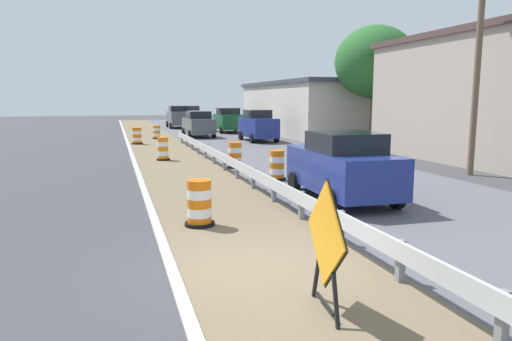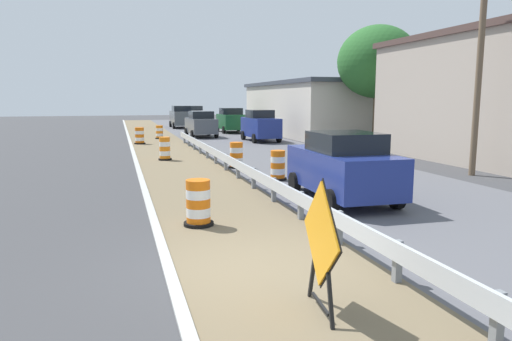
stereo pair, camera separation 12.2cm
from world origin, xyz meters
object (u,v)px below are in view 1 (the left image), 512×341
object	(u,v)px
traffic_barrel_mid	(235,156)
traffic_barrel_far	(163,150)
warning_sign_diamond	(326,240)
car_lead_near_lane	(178,117)
traffic_barrel_farther	(137,137)
traffic_barrel_nearest	(199,205)
car_mid_far_lane	(192,114)
car_lead_far_lane	(342,166)
car_trailing_near_lane	(228,120)
car_distant_a	(258,126)
car_trailing_far_lane	(198,124)
utility_pole_near	(478,64)
traffic_barrel_farthest	(157,133)
traffic_barrel_close	(277,167)

from	to	relation	value
traffic_barrel_mid	traffic_barrel_far	bearing A→B (deg)	127.62
warning_sign_diamond	car_lead_near_lane	world-z (taller)	car_lead_near_lane
traffic_barrel_farther	car_lead_near_lane	xyz separation A→B (m)	(4.96, 16.87, 0.63)
traffic_barrel_nearest	car_mid_far_lane	xyz separation A→B (m)	(7.52, 47.20, 0.56)
traffic_barrel_nearest	car_lead_far_lane	distance (m)	4.80
warning_sign_diamond	car_trailing_near_lane	distance (m)	35.56
warning_sign_diamond	traffic_barrel_mid	bearing A→B (deg)	-93.06
traffic_barrel_far	car_distant_a	size ratio (longest dim) A/B	0.27
car_trailing_far_lane	car_lead_near_lane	bearing A→B (deg)	-2.15
traffic_barrel_mid	car_lead_near_lane	xyz separation A→B (m)	(1.45, 29.15, 0.62)
traffic_barrel_far	car_mid_far_lane	bearing A→B (deg)	78.50
traffic_barrel_far	car_trailing_near_lane	size ratio (longest dim) A/B	0.26
car_lead_near_lane	car_trailing_far_lane	world-z (taller)	car_lead_near_lane
car_mid_far_lane	utility_pole_near	bearing A→B (deg)	3.48
traffic_barrel_mid	traffic_barrel_farthest	distance (m)	16.19
traffic_barrel_farthest	utility_pole_near	bearing A→B (deg)	-63.60
warning_sign_diamond	car_lead_far_lane	distance (m)	7.48
traffic_barrel_farther	car_trailing_far_lane	distance (m)	6.73
traffic_barrel_nearest	traffic_barrel_farther	size ratio (longest dim) A/B	0.99
warning_sign_diamond	traffic_barrel_mid	distance (m)	13.88
traffic_barrel_close	car_mid_far_lane	world-z (taller)	car_mid_far_lane
traffic_barrel_far	traffic_barrel_mid	bearing A→B (deg)	-52.38
warning_sign_diamond	traffic_barrel_nearest	bearing A→B (deg)	-73.83
traffic_barrel_mid	traffic_barrel_farthest	size ratio (longest dim) A/B	1.12
car_distant_a	car_trailing_near_lane	bearing A→B (deg)	178.91
traffic_barrel_mid	car_distant_a	distance (m)	13.01
traffic_barrel_far	warning_sign_diamond	bearing A→B (deg)	-88.46
traffic_barrel_farther	traffic_barrel_close	bearing A→B (deg)	-74.87
traffic_barrel_farther	utility_pole_near	size ratio (longest dim) A/B	0.13
traffic_barrel_far	traffic_barrel_farthest	world-z (taller)	traffic_barrel_far
traffic_barrel_far	traffic_barrel_farther	distance (m)	8.80
car_trailing_near_lane	traffic_barrel_nearest	bearing A→B (deg)	-14.10
traffic_barrel_farther	car_trailing_near_lane	bearing A→B (deg)	46.76
utility_pole_near	traffic_barrel_far	bearing A→B (deg)	143.94
traffic_barrel_farthest	traffic_barrel_mid	bearing A→B (deg)	-83.29
traffic_barrel_farther	traffic_barrel_farthest	xyz separation A→B (m)	(1.62, 3.80, -0.05)
car_distant_a	warning_sign_diamond	bearing A→B (deg)	-15.94
utility_pole_near	warning_sign_diamond	bearing A→B (deg)	-139.11
traffic_barrel_close	car_lead_near_lane	size ratio (longest dim) A/B	0.23
traffic_barrel_farthest	traffic_barrel_far	bearing A→B (deg)	-93.72
traffic_barrel_close	traffic_barrel_mid	xyz separation A→B (m)	(-0.72, 3.36, 0.01)
traffic_barrel_nearest	car_lead_near_lane	xyz separation A→B (m)	(4.57, 37.87, 0.64)
traffic_barrel_mid	car_lead_near_lane	world-z (taller)	car_lead_near_lane
car_lead_near_lane	car_trailing_near_lane	distance (m)	8.68
traffic_barrel_farthest	traffic_barrel_close	bearing A→B (deg)	-82.35
car_trailing_near_lane	car_mid_far_lane	xyz separation A→B (m)	(-0.44, 17.31, -0.03)
car_lead_near_lane	car_mid_far_lane	bearing A→B (deg)	-17.50
car_trailing_near_lane	car_lead_far_lane	size ratio (longest dim) A/B	0.97
traffic_barrel_mid	traffic_barrel_nearest	bearing A→B (deg)	-109.64
traffic_barrel_farther	utility_pole_near	world-z (taller)	utility_pole_near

